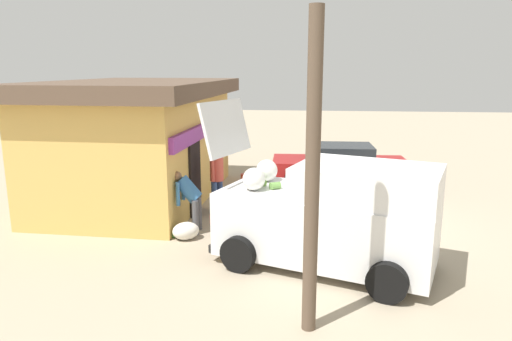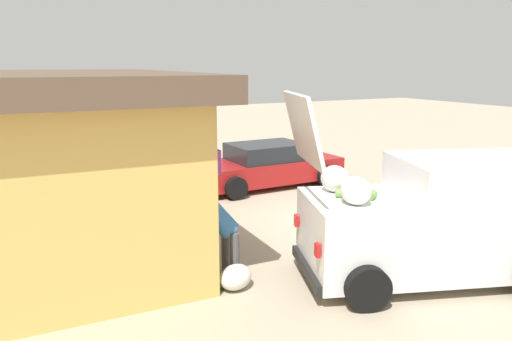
{
  "view_description": "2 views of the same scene",
  "coord_description": "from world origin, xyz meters",
  "px_view_note": "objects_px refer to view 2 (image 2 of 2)",
  "views": [
    {
      "loc": [
        -11.14,
        1.26,
        3.67
      ],
      "look_at": [
        -0.31,
        2.43,
        1.28
      ],
      "focal_mm": 32.92,
      "sensor_mm": 36.0,
      "label": 1
    },
    {
      "loc": [
        -8.2,
        6.87,
        3.48
      ],
      "look_at": [
        0.67,
        2.24,
        1.29
      ],
      "focal_mm": 34.65,
      "sensor_mm": 36.0,
      "label": 2
    }
  ],
  "objects_px": {
    "parked_sedan": "(267,166)",
    "unloaded_banana_pile": "(234,278)",
    "vendor_standing": "(208,195)",
    "customer_bending": "(221,229)",
    "storefront_bar": "(63,160)",
    "delivery_van": "(435,219)",
    "paint_bucket": "(172,197)"
  },
  "relations": [
    {
      "from": "storefront_bar",
      "to": "paint_bucket",
      "type": "distance_m",
      "value": 3.73
    },
    {
      "from": "storefront_bar",
      "to": "customer_bending",
      "type": "relative_size",
      "value": 5.11
    },
    {
      "from": "vendor_standing",
      "to": "paint_bucket",
      "type": "height_order",
      "value": "vendor_standing"
    },
    {
      "from": "delivery_van",
      "to": "unloaded_banana_pile",
      "type": "distance_m",
      "value": 3.39
    },
    {
      "from": "delivery_van",
      "to": "storefront_bar",
      "type": "bearing_deg",
      "value": 50.8
    },
    {
      "from": "storefront_bar",
      "to": "vendor_standing",
      "type": "relative_size",
      "value": 4.06
    },
    {
      "from": "delivery_van",
      "to": "paint_bucket",
      "type": "height_order",
      "value": "delivery_van"
    },
    {
      "from": "vendor_standing",
      "to": "storefront_bar",
      "type": "bearing_deg",
      "value": 63.47
    },
    {
      "from": "parked_sedan",
      "to": "vendor_standing",
      "type": "distance_m",
      "value": 5.03
    },
    {
      "from": "delivery_van",
      "to": "unloaded_banana_pile",
      "type": "xyz_separation_m",
      "value": [
        1.12,
        3.09,
        -0.82
      ]
    },
    {
      "from": "parked_sedan",
      "to": "paint_bucket",
      "type": "height_order",
      "value": "parked_sedan"
    },
    {
      "from": "delivery_van",
      "to": "vendor_standing",
      "type": "height_order",
      "value": "delivery_van"
    },
    {
      "from": "storefront_bar",
      "to": "delivery_van",
      "type": "xyz_separation_m",
      "value": [
        -4.19,
        -5.14,
        -0.71
      ]
    },
    {
      "from": "unloaded_banana_pile",
      "to": "parked_sedan",
      "type": "bearing_deg",
      "value": -33.16
    },
    {
      "from": "vendor_standing",
      "to": "customer_bending",
      "type": "bearing_deg",
      "value": 165.71
    },
    {
      "from": "vendor_standing",
      "to": "delivery_van",
      "type": "bearing_deg",
      "value": -137.58
    },
    {
      "from": "vendor_standing",
      "to": "unloaded_banana_pile",
      "type": "xyz_separation_m",
      "value": [
        -1.87,
        0.36,
        -0.85
      ]
    },
    {
      "from": "storefront_bar",
      "to": "unloaded_banana_pile",
      "type": "bearing_deg",
      "value": -146.3
    },
    {
      "from": "customer_bending",
      "to": "vendor_standing",
      "type": "bearing_deg",
      "value": -14.29
    },
    {
      "from": "customer_bending",
      "to": "parked_sedan",
      "type": "bearing_deg",
      "value": -35.47
    },
    {
      "from": "paint_bucket",
      "to": "delivery_van",
      "type": "bearing_deg",
      "value": -158.72
    },
    {
      "from": "storefront_bar",
      "to": "unloaded_banana_pile",
      "type": "distance_m",
      "value": 4.0
    },
    {
      "from": "vendor_standing",
      "to": "paint_bucket",
      "type": "relative_size",
      "value": 5.58
    },
    {
      "from": "delivery_van",
      "to": "vendor_standing",
      "type": "bearing_deg",
      "value": 42.42
    },
    {
      "from": "customer_bending",
      "to": "unloaded_banana_pile",
      "type": "relative_size",
      "value": 1.9
    },
    {
      "from": "paint_bucket",
      "to": "customer_bending",
      "type": "bearing_deg",
      "value": 171.93
    },
    {
      "from": "storefront_bar",
      "to": "customer_bending",
      "type": "bearing_deg",
      "value": -141.94
    },
    {
      "from": "delivery_van",
      "to": "parked_sedan",
      "type": "bearing_deg",
      "value": -4.99
    },
    {
      "from": "unloaded_banana_pile",
      "to": "paint_bucket",
      "type": "xyz_separation_m",
      "value": [
        5.12,
        -0.66,
        -0.01
      ]
    },
    {
      "from": "delivery_van",
      "to": "paint_bucket",
      "type": "bearing_deg",
      "value": 21.28
    },
    {
      "from": "vendor_standing",
      "to": "customer_bending",
      "type": "height_order",
      "value": "vendor_standing"
    },
    {
      "from": "parked_sedan",
      "to": "unloaded_banana_pile",
      "type": "relative_size",
      "value": 5.89
    }
  ]
}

